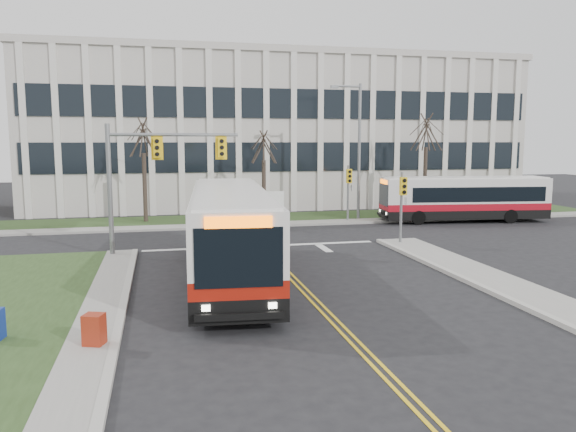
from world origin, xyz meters
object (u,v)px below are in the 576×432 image
(newspaper_box_red, at_px, (94,332))
(bus_cross, at_px, (464,200))
(directory_sign, at_px, (273,203))
(bus_main, at_px, (230,236))
(streetlight, at_px, (357,144))

(newspaper_box_red, bearing_deg, bus_cross, 61.12)
(directory_sign, height_order, newspaper_box_red, directory_sign)
(bus_main, bearing_deg, bus_cross, 40.64)
(newspaper_box_red, bearing_deg, directory_sign, 87.40)
(newspaper_box_red, bearing_deg, bus_main, 76.36)
(bus_cross, xyz_separation_m, newspaper_box_red, (-21.70, -19.11, -1.00))
(bus_main, bearing_deg, directory_sign, 77.85)
(streetlight, height_order, newspaper_box_red, streetlight)
(streetlight, xyz_separation_m, bus_main, (-10.43, -14.63, -3.45))
(directory_sign, relative_size, bus_main, 0.15)
(bus_cross, bearing_deg, bus_main, -47.34)
(directory_sign, distance_m, newspaper_box_red, 24.46)
(streetlight, distance_m, directory_sign, 6.96)
(bus_main, distance_m, bus_cross, 21.31)
(streetlight, bearing_deg, newspaper_box_red, -124.84)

